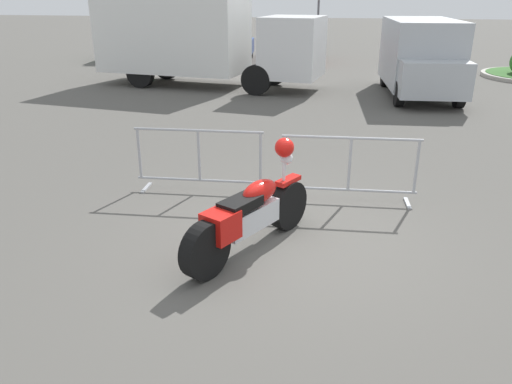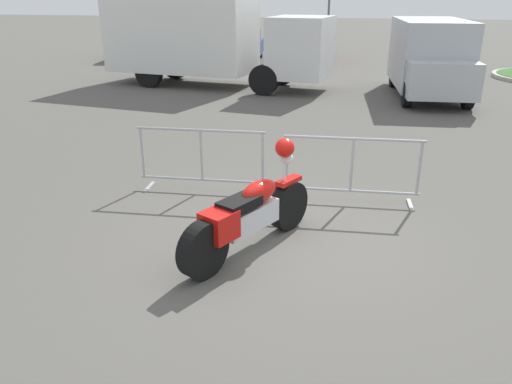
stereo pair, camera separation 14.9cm
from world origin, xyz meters
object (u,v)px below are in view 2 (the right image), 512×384
object	(u,v)px
crowd_barrier_far	(352,170)
motorcycle	(250,214)
crowd_barrier_near	(202,160)
delivery_van	(430,56)
box_truck	(205,38)
parked_car_red	(301,45)
parked_car_black	(190,44)
pedestrian	(439,50)
parked_car_blue	(243,46)
parked_car_green	(137,44)

from	to	relation	value
crowd_barrier_far	motorcycle	bearing A→B (deg)	-123.31
crowd_barrier_near	delivery_van	xyz separation A→B (m)	(4.52, 9.38, 0.69)
box_truck	parked_car_red	bearing A→B (deg)	79.57
box_truck	crowd_barrier_far	bearing A→B (deg)	-53.22
parked_car_black	parked_car_red	size ratio (longest dim) A/B	0.97
motorcycle	parked_car_black	bearing A→B (deg)	48.48
box_truck	parked_car_red	size ratio (longest dim) A/B	1.81
motorcycle	crowd_barrier_near	distance (m)	2.22
motorcycle	pedestrian	distance (m)	16.90
crowd_barrier_near	delivery_van	size ratio (longest dim) A/B	0.42
crowd_barrier_near	parked_car_blue	xyz separation A→B (m)	(-3.15, 16.46, 0.15)
motorcycle	box_truck	world-z (taller)	box_truck
pedestrian	parked_car_blue	bearing A→B (deg)	70.24
crowd_barrier_far	parked_car_green	world-z (taller)	parked_car_green
crowd_barrier_far	delivery_van	distance (m)	9.63
crowd_barrier_near	parked_car_blue	world-z (taller)	parked_car_blue
crowd_barrier_near	parked_car_red	distance (m)	17.06
motorcycle	pedestrian	size ratio (longest dim) A/B	1.30
box_truck	parked_car_green	xyz separation A→B (m)	(-5.66, 6.76, -0.95)
parked_car_green	pedestrian	xyz separation A→B (m)	(14.05, -1.96, 0.23)
parked_car_black	parked_car_blue	xyz separation A→B (m)	(2.70, -0.14, 0.00)
crowd_barrier_far	parked_car_red	bearing A→B (deg)	99.59
motorcycle	parked_car_red	xyz separation A→B (m)	(-1.66, 18.90, 0.21)
box_truck	parked_car_red	world-z (taller)	box_truck
crowd_barrier_near	delivery_van	distance (m)	10.43
parked_car_green	parked_car_red	distance (m)	8.13
parked_car_green	motorcycle	bearing A→B (deg)	-158.39
motorcycle	crowd_barrier_near	world-z (taller)	motorcycle
delivery_van	parked_car_green	xyz separation A→B (m)	(-13.08, 7.07, -0.55)
box_truck	delivery_van	size ratio (longest dim) A/B	1.55
parked_car_green	parked_car_black	xyz separation A→B (m)	(2.70, 0.15, 0.01)
parked_car_black	parked_car_blue	bearing A→B (deg)	-99.37
crowd_barrier_near	pedestrian	world-z (taller)	pedestrian
parked_car_green	parked_car_blue	xyz separation A→B (m)	(5.41, 0.01, 0.02)
parked_car_red	motorcycle	bearing A→B (deg)	178.52
parked_car_green	delivery_van	bearing A→B (deg)	-124.90
delivery_van	box_truck	bearing A→B (deg)	-96.28
motorcycle	parked_car_green	size ratio (longest dim) A/B	0.53
box_truck	parked_car_black	world-z (taller)	box_truck
parked_car_green	parked_car_red	world-z (taller)	parked_car_red
parked_car_red	crowd_barrier_near	bearing A→B (deg)	174.99
crowd_barrier_near	pedestrian	bearing A→B (deg)	69.25
crowd_barrier_near	parked_car_red	size ratio (longest dim) A/B	0.48
parked_car_green	parked_car_blue	bearing A→B (deg)	-96.36
parked_car_black	delivery_van	bearing A→B (deg)	-131.33
box_truck	parked_car_red	distance (m)	7.81
delivery_van	parked_car_blue	world-z (taller)	delivery_van
motorcycle	parked_car_blue	xyz separation A→B (m)	(-4.37, 18.31, 0.19)
box_truck	parked_car_black	size ratio (longest dim) A/B	1.86
crowd_barrier_near	crowd_barrier_far	size ratio (longest dim) A/B	1.00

